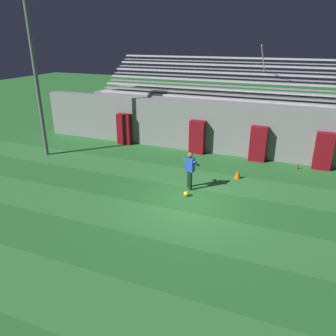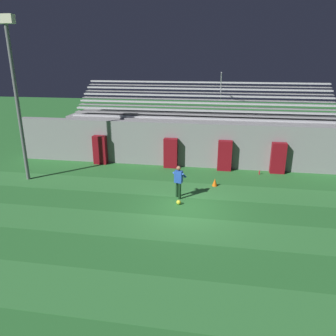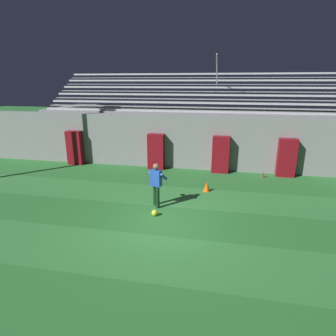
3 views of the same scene
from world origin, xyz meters
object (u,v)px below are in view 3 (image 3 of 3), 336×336
padding_pillar_gate_right (221,155)px  soccer_ball (155,213)px  water_bottle (263,175)px  padding_pillar_far_left (75,148)px  padding_pillar_far_right (287,158)px  goalkeeper (156,182)px  padding_pillar_gate_left (156,152)px  traffic_cone (207,187)px

padding_pillar_gate_right → soccer_ball: padding_pillar_gate_right is taller
padding_pillar_gate_right → water_bottle: 2.30m
padding_pillar_far_left → padding_pillar_far_right: 11.19m
padding_pillar_gate_right → padding_pillar_far_left: (-8.02, 0.00, 0.00)m
goalkeeper → water_bottle: goalkeeper is taller
padding_pillar_gate_left → padding_pillar_far_left: same height
padding_pillar_gate_right → water_bottle: padding_pillar_gate_right is taller
padding_pillar_gate_right → water_bottle: size_ratio=7.81×
padding_pillar_far_right → padding_pillar_gate_right: bearing=180.0°
padding_pillar_far_left → soccer_ball: padding_pillar_far_left is taller
padding_pillar_gate_right → padding_pillar_far_left: same height
padding_pillar_gate_right → padding_pillar_far_right: bearing=0.0°
padding_pillar_gate_left → padding_pillar_gate_right: same height
padding_pillar_far_right → water_bottle: padding_pillar_far_right is taller
padding_pillar_far_left → padding_pillar_far_right: same height
goalkeeper → soccer_ball: 1.16m
goalkeeper → padding_pillar_gate_right: bearing=64.4°
padding_pillar_far_left → traffic_cone: padding_pillar_far_left is taller
padding_pillar_far_right → goalkeeper: (-5.39, -4.64, 0.02)m
padding_pillar_far_left → water_bottle: 10.17m
padding_pillar_gate_left → soccer_ball: bearing=-77.1°
padding_pillar_far_right → soccer_ball: bearing=-134.2°
water_bottle → padding_pillar_gate_right: bearing=167.8°
padding_pillar_gate_left → padding_pillar_far_right: same height
padding_pillar_far_left → padding_pillar_far_right: size_ratio=1.00×
padding_pillar_far_left → goalkeeper: bearing=-38.7°
padding_pillar_far_left → traffic_cone: size_ratio=4.46×
soccer_ball → traffic_cone: size_ratio=0.52×
padding_pillar_gate_right → traffic_cone: bearing=-100.0°
padding_pillar_gate_left → padding_pillar_far_left: 4.66m
padding_pillar_far_right → goalkeeper: 7.12m
goalkeeper → water_bottle: size_ratio=6.96×
padding_pillar_gate_right → soccer_ball: (-2.11, -5.43, -0.83)m
padding_pillar_gate_left → padding_pillar_far_left: bearing=180.0°
padding_pillar_gate_left → goalkeeper: (1.13, -4.64, 0.02)m
padding_pillar_gate_right → padding_pillar_far_right: 3.16m
padding_pillar_gate_right → goalkeeper: (-2.23, -4.64, 0.02)m
padding_pillar_far_right → water_bottle: size_ratio=7.81×
padding_pillar_gate_left → padding_pillar_gate_right: size_ratio=1.00×
goalkeeper → traffic_cone: (1.74, 1.88, -0.74)m
padding_pillar_gate_right → padding_pillar_far_left: 8.02m
padding_pillar_far_right → traffic_cone: padding_pillar_far_right is taller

